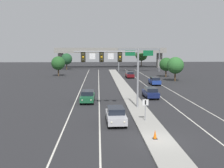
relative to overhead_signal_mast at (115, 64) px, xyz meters
name	(u,v)px	position (x,y,z in m)	size (l,w,h in m)	color
ground_plane	(159,141)	(2.74, -12.08, -5.51)	(260.00, 260.00, 0.00)	#28282B
median_island	(132,99)	(2.74, 5.92, -5.44)	(2.40, 110.00, 0.15)	#9E9B93
lane_stripe_oncoming_center	(99,92)	(-1.96, 12.92, -5.51)	(0.14, 100.00, 0.01)	silver
lane_stripe_receding_center	(154,92)	(7.44, 12.92, -5.51)	(0.14, 100.00, 0.01)	silver
edge_stripe_left	(79,92)	(-5.26, 12.92, -5.51)	(0.14, 100.00, 0.01)	silver
edge_stripe_right	(173,91)	(10.74, 12.92, -5.51)	(0.14, 100.00, 0.01)	silver
overhead_signal_mast	(115,64)	(0.00, 0.00, 0.00)	(7.80, 0.44, 7.20)	gray
median_sign_post	(145,106)	(2.61, -6.31, -3.93)	(0.60, 0.10, 2.20)	gray
car_oncoming_silver	(116,115)	(-0.36, -6.67, -4.69)	(1.91, 4.50, 1.58)	#B7B7BC
car_oncoming_green	(88,96)	(-3.53, 4.16, -4.69)	(1.92, 4.51, 1.58)	#195633
car_receding_navy	(151,93)	(5.71, 6.98, -4.69)	(1.91, 4.51, 1.58)	#141E4C
car_receding_blue	(155,81)	(9.39, 21.72, -4.69)	(1.83, 4.48, 1.58)	navy
car_receding_darkred	(130,75)	(5.85, 35.23, -4.69)	(1.90, 4.50, 1.58)	#5B0F14
traffic_cone_median_nose	(155,134)	(2.44, -11.91, -5.00)	(0.36, 0.36, 0.74)	black
highway_sign_gantry	(139,52)	(10.94, 53.64, 0.65)	(13.28, 0.42, 7.50)	gray
overpass_bridge	(111,53)	(2.74, 73.32, 0.27)	(42.40, 6.40, 7.65)	gray
tree_far_left_b	(58,63)	(-12.70, 40.60, -2.06)	(3.66, 3.66, 5.30)	#4C3823
tree_far_right_a	(141,55)	(15.91, 80.19, -0.73)	(5.06, 5.06, 7.32)	#4C3823
tree_far_right_c	(166,64)	(15.49, 36.98, -2.24)	(3.47, 3.47, 5.02)	#4C3823
tree_far_left_c	(67,59)	(-13.16, 63.97, -1.79)	(3.94, 3.94, 5.70)	#4C3823
tree_far_right_b	(175,65)	(15.30, 27.77, -1.95)	(3.77, 3.77, 5.46)	#4C3823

